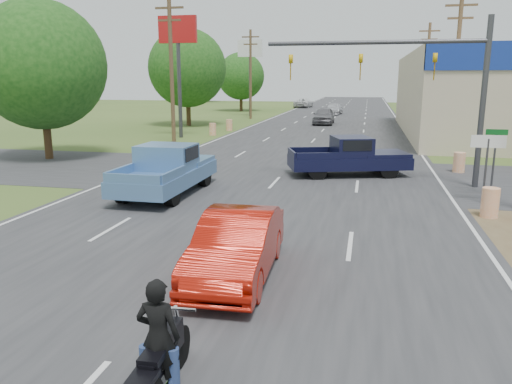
% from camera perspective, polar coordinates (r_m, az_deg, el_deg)
% --- Properties ---
extents(main_road, '(15.00, 180.00, 0.02)m').
position_cam_1_polar(main_road, '(45.70, 7.65, 7.00)').
color(main_road, '#2D2D30').
rests_on(main_road, ground).
extents(cross_road, '(120.00, 10.00, 0.02)m').
position_cam_1_polar(cross_road, '(24.05, 2.99, 2.00)').
color(cross_road, '#2D2D30').
rests_on(cross_road, ground).
extents(utility_pole_2, '(2.00, 0.28, 10.00)m').
position_cam_1_polar(utility_pole_2, '(36.75, 21.91, 13.14)').
color(utility_pole_2, '#4C3823').
rests_on(utility_pole_2, ground).
extents(utility_pole_3, '(2.00, 0.28, 10.00)m').
position_cam_1_polar(utility_pole_3, '(54.60, 18.93, 12.94)').
color(utility_pole_3, '#4C3823').
rests_on(utility_pole_3, ground).
extents(utility_pole_5, '(2.00, 0.28, 10.00)m').
position_cam_1_polar(utility_pole_5, '(35.92, -9.65, 13.89)').
color(utility_pole_5, '#4C3823').
rests_on(utility_pole_5, ground).
extents(utility_pole_6, '(2.00, 0.28, 10.00)m').
position_cam_1_polar(utility_pole_6, '(58.86, -0.62, 13.54)').
color(utility_pole_6, '#4C3823').
rests_on(utility_pole_6, ground).
extents(tree_0, '(7.14, 7.14, 8.84)m').
position_cam_1_polar(tree_0, '(31.02, -23.37, 13.17)').
color(tree_0, '#422D19').
rests_on(tree_0, ground).
extents(tree_1, '(7.56, 7.56, 9.36)m').
position_cam_1_polar(tree_1, '(50.42, -7.87, 13.85)').
color(tree_1, '#422D19').
rests_on(tree_1, ground).
extents(tree_2, '(6.72, 6.72, 8.32)m').
position_cam_1_polar(tree_2, '(73.58, -1.73, 13.09)').
color(tree_2, '#422D19').
rests_on(tree_2, ground).
extents(tree_4, '(9.24, 9.24, 11.44)m').
position_cam_1_polar(tree_4, '(99.63, -24.35, 12.97)').
color(tree_4, '#422D19').
rests_on(tree_4, ground).
extents(tree_6, '(8.82, 8.82, 10.92)m').
position_cam_1_polar(tree_6, '(105.91, -6.29, 13.74)').
color(tree_6, '#422D19').
rests_on(tree_6, ground).
extents(barrel_0, '(0.56, 0.56, 1.00)m').
position_cam_1_polar(barrel_0, '(18.23, 25.19, -1.12)').
color(barrel_0, orange).
rests_on(barrel_0, ground).
extents(barrel_1, '(0.56, 0.56, 1.00)m').
position_cam_1_polar(barrel_1, '(26.50, 22.20, 3.14)').
color(barrel_1, orange).
rests_on(barrel_1, ground).
extents(barrel_2, '(0.56, 0.56, 1.00)m').
position_cam_1_polar(barrel_2, '(41.41, -4.98, 7.16)').
color(barrel_2, orange).
rests_on(barrel_2, ground).
extents(barrel_3, '(0.56, 0.56, 1.00)m').
position_cam_1_polar(barrel_3, '(45.15, -3.08, 7.65)').
color(barrel_3, orange).
rests_on(barrel_3, ground).
extents(pole_sign_left_near, '(3.00, 0.35, 9.20)m').
position_cam_1_polar(pole_sign_left_near, '(40.09, -8.90, 16.43)').
color(pole_sign_left_near, '#3F3F44').
rests_on(pole_sign_left_near, ground).
extents(pole_sign_left_far, '(3.00, 0.35, 9.20)m').
position_cam_1_polar(pole_sign_left_far, '(63.04, -0.69, 15.17)').
color(pole_sign_left_far, '#3F3F44').
rests_on(pole_sign_left_far, ground).
extents(lane_sign, '(1.20, 0.08, 2.52)m').
position_cam_1_polar(lane_sign, '(19.95, 24.93, 4.12)').
color(lane_sign, '#3F3F44').
rests_on(lane_sign, ground).
extents(street_name_sign, '(0.80, 0.08, 2.61)m').
position_cam_1_polar(street_name_sign, '(21.57, 25.60, 3.83)').
color(street_name_sign, '#3F3F44').
rests_on(street_name_sign, ground).
extents(signal_mast, '(9.12, 0.40, 7.00)m').
position_cam_1_polar(signal_mast, '(22.39, 17.93, 12.96)').
color(signal_mast, '#3F3F44').
rests_on(signal_mast, ground).
extents(red_convertible, '(1.76, 4.62, 1.50)m').
position_cam_1_polar(red_convertible, '(11.49, -2.24, -6.21)').
color(red_convertible, '#9F1207').
rests_on(red_convertible, ground).
extents(motorcycle, '(0.66, 2.14, 1.08)m').
position_cam_1_polar(motorcycle, '(7.59, -11.10, -19.33)').
color(motorcycle, black).
rests_on(motorcycle, ground).
extents(rider, '(0.64, 0.43, 1.73)m').
position_cam_1_polar(rider, '(7.43, -11.07, -16.62)').
color(rider, black).
rests_on(rider, ground).
extents(blue_pickup, '(2.37, 5.98, 1.98)m').
position_cam_1_polar(blue_pickup, '(20.22, -10.06, 2.62)').
color(blue_pickup, black).
rests_on(blue_pickup, ground).
extents(navy_pickup, '(5.97, 3.73, 1.85)m').
position_cam_1_polar(navy_pickup, '(24.15, 10.86, 4.06)').
color(navy_pickup, black).
rests_on(navy_pickup, ground).
extents(distant_car_grey, '(2.07, 5.06, 1.72)m').
position_cam_1_polar(distant_car_grey, '(51.99, 7.75, 8.62)').
color(distant_car_grey, slate).
rests_on(distant_car_grey, ground).
extents(distant_car_silver, '(2.34, 4.93, 1.39)m').
position_cam_1_polar(distant_car_silver, '(67.04, 8.89, 9.34)').
color(distant_car_silver, silver).
rests_on(distant_car_silver, ground).
extents(distant_car_white, '(2.91, 5.50, 1.47)m').
position_cam_1_polar(distant_car_white, '(83.43, 5.47, 10.10)').
color(distant_car_white, silver).
rests_on(distant_car_white, ground).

